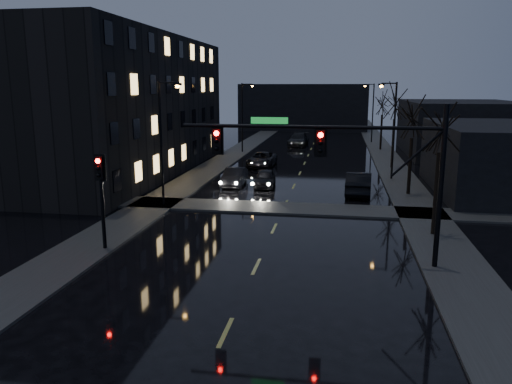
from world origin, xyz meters
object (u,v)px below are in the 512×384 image
at_px(lead_car, 359,183).
at_px(oncoming_car_b, 234,177).
at_px(oncoming_car_a, 265,178).
at_px(oncoming_car_d, 298,140).
at_px(oncoming_car_c, 262,159).

bearing_deg(lead_car, oncoming_car_b, -6.04).
height_order(oncoming_car_a, oncoming_car_d, oncoming_car_d).
bearing_deg(oncoming_car_d, lead_car, -73.16).
distance_m(oncoming_car_a, lead_car, 7.27).
distance_m(oncoming_car_b, lead_car, 9.66).
xyz_separation_m(oncoming_car_c, lead_car, (8.82, -11.25, 0.10)).
distance_m(oncoming_car_d, lead_car, 29.91).
relative_size(oncoming_car_c, lead_car, 1.04).
relative_size(oncoming_car_a, oncoming_car_d, 0.71).
xyz_separation_m(oncoming_car_d, lead_car, (6.77, -29.13, 0.01)).
height_order(oncoming_car_b, lead_car, lead_car).
bearing_deg(oncoming_car_a, oncoming_car_c, 94.82).
bearing_deg(oncoming_car_b, oncoming_car_c, 85.43).
bearing_deg(oncoming_car_d, oncoming_car_c, -92.78).
height_order(oncoming_car_c, oncoming_car_d, oncoming_car_d).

